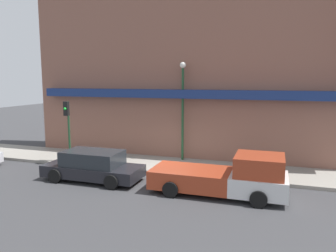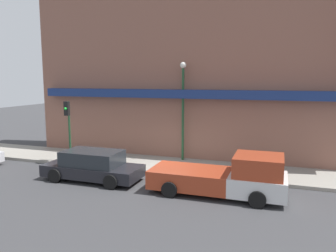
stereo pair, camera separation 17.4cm
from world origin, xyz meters
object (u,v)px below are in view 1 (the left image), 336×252
object	(u,v)px
parked_car	(93,166)
traffic_light	(68,120)
street_lamp	(183,100)
fire_hydrant	(237,169)
pickup_truck	(227,177)

from	to	relation	value
parked_car	traffic_light	bearing A→B (deg)	144.30
street_lamp	traffic_light	distance (m)	6.65
fire_hydrant	traffic_light	distance (m)	9.73
pickup_truck	fire_hydrant	size ratio (longest dim) A/B	9.26
parked_car	traffic_light	xyz separation A→B (m)	(-2.88, 2.17, 1.86)
pickup_truck	street_lamp	size ratio (longest dim) A/B	1.00
pickup_truck	fire_hydrant	xyz separation A→B (m)	(0.15, 2.58, -0.31)
pickup_truck	street_lamp	world-z (taller)	street_lamp
parked_car	pickup_truck	bearing A→B (deg)	1.27
traffic_light	fire_hydrant	bearing A→B (deg)	2.48
parked_car	street_lamp	distance (m)	6.40
pickup_truck	street_lamp	distance (m)	6.42
fire_hydrant	street_lamp	bearing A→B (deg)	148.59
fire_hydrant	traffic_light	world-z (taller)	traffic_light
fire_hydrant	pickup_truck	bearing A→B (deg)	-93.25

